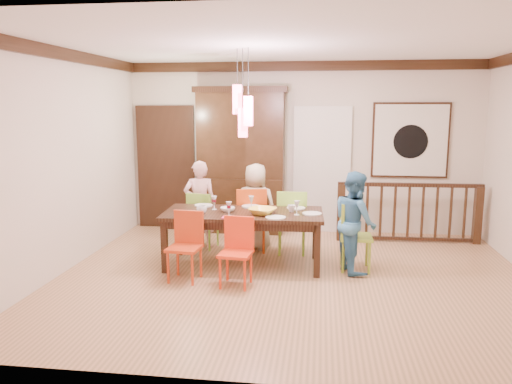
# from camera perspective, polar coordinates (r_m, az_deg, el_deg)

# --- Properties ---
(floor) EXTENTS (6.00, 6.00, 0.00)m
(floor) POSITION_cam_1_polar(r_m,az_deg,el_deg) (6.49, 4.14, -9.73)
(floor) COLOR #967048
(floor) RESTS_ON ground
(ceiling) EXTENTS (6.00, 6.00, 0.00)m
(ceiling) POSITION_cam_1_polar(r_m,az_deg,el_deg) (6.15, 4.49, 16.62)
(ceiling) COLOR white
(ceiling) RESTS_ON wall_back
(wall_back) EXTENTS (6.00, 0.00, 6.00)m
(wall_back) POSITION_cam_1_polar(r_m,az_deg,el_deg) (8.64, 5.24, 5.03)
(wall_back) COLOR beige
(wall_back) RESTS_ON floor
(wall_left) EXTENTS (0.00, 5.00, 5.00)m
(wall_left) POSITION_cam_1_polar(r_m,az_deg,el_deg) (6.99, -21.10, 3.27)
(wall_left) COLOR beige
(wall_left) RESTS_ON floor
(crown_molding) EXTENTS (6.00, 5.00, 0.16)m
(crown_molding) POSITION_cam_1_polar(r_m,az_deg,el_deg) (6.15, 4.48, 15.88)
(crown_molding) COLOR black
(crown_molding) RESTS_ON wall_back
(panel_door) EXTENTS (1.04, 0.07, 2.24)m
(panel_door) POSITION_cam_1_polar(r_m,az_deg,el_deg) (9.05, -10.19, 2.59)
(panel_door) COLOR black
(panel_door) RESTS_ON wall_back
(white_doorway) EXTENTS (0.97, 0.05, 2.22)m
(white_doorway) POSITION_cam_1_polar(r_m,az_deg,el_deg) (8.64, 7.51, 2.32)
(white_doorway) COLOR silver
(white_doorway) RESTS_ON wall_back
(painting) EXTENTS (1.25, 0.06, 1.25)m
(painting) POSITION_cam_1_polar(r_m,az_deg,el_deg) (8.71, 17.23, 5.65)
(painting) COLOR black
(painting) RESTS_ON wall_back
(pendant_cluster) EXTENTS (0.27, 0.21, 1.14)m
(pendant_cluster) POSITION_cam_1_polar(r_m,az_deg,el_deg) (6.61, -1.51, 9.29)
(pendant_cluster) COLOR #FF4C6A
(pendant_cluster) RESTS_ON ceiling
(dining_table) EXTENTS (2.18, 1.06, 0.75)m
(dining_table) POSITION_cam_1_polar(r_m,az_deg,el_deg) (6.78, -1.45, -2.96)
(dining_table) COLOR black
(dining_table) RESTS_ON floor
(chair_far_left) EXTENTS (0.46, 0.46, 0.87)m
(chair_far_left) POSITION_cam_1_polar(r_m,az_deg,el_deg) (7.71, -5.99, -2.72)
(chair_far_left) COLOR #8ACA40
(chair_far_left) RESTS_ON floor
(chair_far_mid) EXTENTS (0.53, 0.53, 0.98)m
(chair_far_mid) POSITION_cam_1_polar(r_m,az_deg,el_deg) (7.47, -0.64, -2.58)
(chair_far_mid) COLOR #BB3E0E
(chair_far_mid) RESTS_ON floor
(chair_far_right) EXTENTS (0.45, 0.45, 0.96)m
(chair_far_right) POSITION_cam_1_polar(r_m,az_deg,el_deg) (7.40, 4.12, -2.85)
(chair_far_right) COLOR #90CF40
(chair_far_right) RESTS_ON floor
(chair_near_left) EXTENTS (0.43, 0.43, 0.86)m
(chair_near_left) POSITION_cam_1_polar(r_m,az_deg,el_deg) (6.29, -8.20, -5.71)
(chair_near_left) COLOR #C13915
(chair_near_left) RESTS_ON floor
(chair_near_mid) EXTENTS (0.41, 0.41, 0.83)m
(chair_near_mid) POSITION_cam_1_polar(r_m,az_deg,el_deg) (6.05, -2.34, -6.41)
(chair_near_mid) COLOR red
(chair_near_mid) RESTS_ON floor
(chair_end_right) EXTENTS (0.42, 0.42, 0.92)m
(chair_end_right) POSITION_cam_1_polar(r_m,az_deg,el_deg) (6.76, 11.36, -4.40)
(chair_end_right) COLOR #90B632
(chair_end_right) RESTS_ON floor
(china_hutch) EXTENTS (1.57, 0.46, 2.49)m
(china_hutch) POSITION_cam_1_polar(r_m,az_deg,el_deg) (8.56, -1.72, 3.64)
(china_hutch) COLOR black
(china_hutch) RESTS_ON floor
(balustrade) EXTENTS (2.27, 0.15, 0.96)m
(balustrade) POSITION_cam_1_polar(r_m,az_deg,el_deg) (8.34, 17.03, -2.13)
(balustrade) COLOR black
(balustrade) RESTS_ON floor
(person_far_left) EXTENTS (0.55, 0.41, 1.35)m
(person_far_left) POSITION_cam_1_polar(r_m,az_deg,el_deg) (7.70, -6.42, -1.41)
(person_far_left) COLOR #FFC2C7
(person_far_left) RESTS_ON floor
(person_far_mid) EXTENTS (0.70, 0.51, 1.32)m
(person_far_mid) POSITION_cam_1_polar(r_m,az_deg,el_deg) (7.55, -0.05, -1.69)
(person_far_mid) COLOR #B8AA8B
(person_far_mid) RESTS_ON floor
(person_end_right) EXTENTS (0.69, 0.78, 1.34)m
(person_end_right) POSITION_cam_1_polar(r_m,az_deg,el_deg) (6.67, 11.24, -3.36)
(person_end_right) COLOR teal
(person_end_right) RESTS_ON floor
(serving_bowl) EXTENTS (0.44, 0.44, 0.09)m
(serving_bowl) POSITION_cam_1_polar(r_m,az_deg,el_deg) (6.60, 0.74, -2.20)
(serving_bowl) COLOR yellow
(serving_bowl) RESTS_ON dining_table
(small_bowl) EXTENTS (0.20, 0.20, 0.06)m
(small_bowl) POSITION_cam_1_polar(r_m,az_deg,el_deg) (6.77, -3.24, -2.01)
(small_bowl) COLOR white
(small_bowl) RESTS_ON dining_table
(cup_left) EXTENTS (0.15, 0.15, 0.11)m
(cup_left) POSITION_cam_1_polar(r_m,az_deg,el_deg) (6.68, -6.23, -2.03)
(cup_left) COLOR silver
(cup_left) RESTS_ON dining_table
(cup_right) EXTENTS (0.13, 0.13, 0.10)m
(cup_right) POSITION_cam_1_polar(r_m,az_deg,el_deg) (6.76, 4.08, -1.89)
(cup_right) COLOR silver
(cup_right) RESTS_ON dining_table
(plate_far_left) EXTENTS (0.26, 0.26, 0.01)m
(plate_far_left) POSITION_cam_1_polar(r_m,az_deg,el_deg) (7.20, -6.00, -1.52)
(plate_far_left) COLOR white
(plate_far_left) RESTS_ON dining_table
(plate_far_mid) EXTENTS (0.26, 0.26, 0.01)m
(plate_far_mid) POSITION_cam_1_polar(r_m,az_deg,el_deg) (7.09, -0.60, -1.64)
(plate_far_mid) COLOR white
(plate_far_mid) RESTS_ON dining_table
(plate_far_right) EXTENTS (0.26, 0.26, 0.01)m
(plate_far_right) POSITION_cam_1_polar(r_m,az_deg,el_deg) (7.00, 4.61, -1.83)
(plate_far_right) COLOR white
(plate_far_right) RESTS_ON dining_table
(plate_near_left) EXTENTS (0.26, 0.26, 0.01)m
(plate_near_left) POSITION_cam_1_polar(r_m,az_deg,el_deg) (6.61, -8.07, -2.59)
(plate_near_left) COLOR white
(plate_near_left) RESTS_ON dining_table
(plate_near_mid) EXTENTS (0.26, 0.26, 0.01)m
(plate_near_mid) POSITION_cam_1_polar(r_m,az_deg,el_deg) (6.40, 2.25, -2.92)
(plate_near_mid) COLOR white
(plate_near_mid) RESTS_ON dining_table
(plate_end_right) EXTENTS (0.26, 0.26, 0.01)m
(plate_end_right) POSITION_cam_1_polar(r_m,az_deg,el_deg) (6.66, 6.41, -2.47)
(plate_end_right) COLOR white
(plate_end_right) RESTS_ON dining_table
(wine_glass_a) EXTENTS (0.08, 0.08, 0.19)m
(wine_glass_a) POSITION_cam_1_polar(r_m,az_deg,el_deg) (6.92, -4.81, -1.23)
(wine_glass_a) COLOR #590C19
(wine_glass_a) RESTS_ON dining_table
(wine_glass_b) EXTENTS (0.08, 0.08, 0.19)m
(wine_glass_b) POSITION_cam_1_polar(r_m,az_deg,el_deg) (6.89, -0.54, -1.24)
(wine_glass_b) COLOR silver
(wine_glass_b) RESTS_ON dining_table
(wine_glass_c) EXTENTS (0.08, 0.08, 0.19)m
(wine_glass_c) POSITION_cam_1_polar(r_m,az_deg,el_deg) (6.49, -3.12, -1.94)
(wine_glass_c) COLOR #590C19
(wine_glass_c) RESTS_ON dining_table
(wine_glass_d) EXTENTS (0.08, 0.08, 0.19)m
(wine_glass_d) POSITION_cam_1_polar(r_m,az_deg,el_deg) (6.57, 4.68, -1.83)
(wine_glass_d) COLOR silver
(wine_glass_d) RESTS_ON dining_table
(napkin) EXTENTS (0.18, 0.14, 0.01)m
(napkin) POSITION_cam_1_polar(r_m,az_deg,el_deg) (6.40, -3.09, -2.92)
(napkin) COLOR #D83359
(napkin) RESTS_ON dining_table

